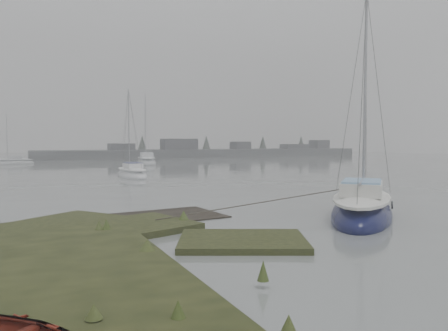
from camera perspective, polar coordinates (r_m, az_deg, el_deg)
The scene contains 6 objects.
ground at distance 41.60m, azimuth -17.99°, elevation -0.92°, with size 160.00×160.00×0.00m, color slate.
far_shoreline at distance 79.78m, azimuth -1.46°, elevation 1.75°, with size 60.00×8.00×4.15m.
sailboat_main at distance 17.16m, azimuth 17.56°, elevation -5.62°, with size 6.20×6.16×9.29m.
sailboat_white at distance 35.59m, azimuth -11.93°, elevation -1.12°, with size 2.13×5.51×7.63m.
sailboat_far_b at distance 55.35m, azimuth -10.09°, elevation 0.48°, with size 3.31×7.06×9.57m.
sailboat_far_c at distance 60.31m, azimuth -25.82°, elevation 0.35°, with size 4.87×1.70×6.82m.
Camera 1 is at (-5.07, -11.19, 2.87)m, focal length 35.00 mm.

